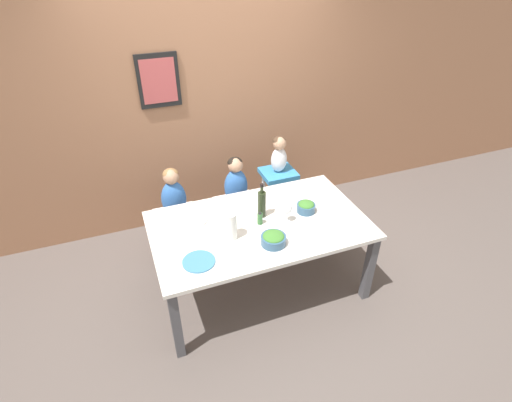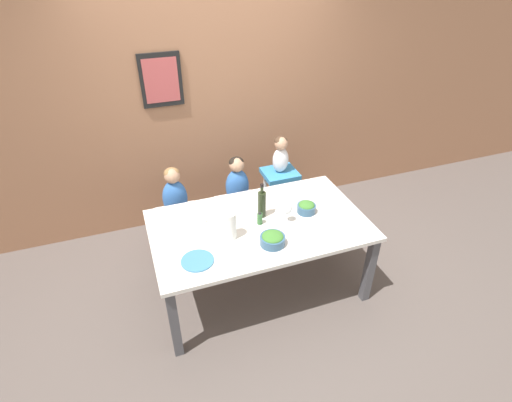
{
  "view_description": "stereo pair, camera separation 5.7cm",
  "coord_description": "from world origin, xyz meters",
  "px_view_note": "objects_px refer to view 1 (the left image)",
  "views": [
    {
      "loc": [
        -0.98,
        -2.49,
        2.75
      ],
      "look_at": [
        0.0,
        0.08,
        0.91
      ],
      "focal_mm": 28.0,
      "sensor_mm": 36.0,
      "label": 1
    },
    {
      "loc": [
        -0.93,
        -2.51,
        2.75
      ],
      "look_at": [
        0.0,
        0.08,
        0.91
      ],
      "focal_mm": 28.0,
      "sensor_mm": 36.0,
      "label": 2
    }
  ],
  "objects_px": {
    "salad_bowl_small": "(306,207)",
    "dinner_plate_front_left": "(199,261)",
    "chair_right_highchair": "(278,186)",
    "salad_bowl_large": "(273,239)",
    "paper_towel_roll": "(230,226)",
    "person_baby_right": "(279,153)",
    "wine_bottle": "(262,203)",
    "chair_far_left": "(177,221)",
    "chair_far_center": "(237,208)",
    "wine_glass_near": "(288,209)",
    "person_child_left": "(173,193)",
    "person_child_center": "(236,181)",
    "dinner_plate_back_left": "(193,220)"
  },
  "relations": [
    {
      "from": "chair_far_left",
      "to": "salad_bowl_large",
      "type": "distance_m",
      "value": 1.24
    },
    {
      "from": "wine_bottle",
      "to": "paper_towel_roll",
      "type": "xyz_separation_m",
      "value": [
        -0.34,
        -0.19,
        -0.01
      ]
    },
    {
      "from": "chair_far_left",
      "to": "person_child_left",
      "type": "height_order",
      "value": "person_child_left"
    },
    {
      "from": "chair_far_left",
      "to": "person_child_center",
      "type": "xyz_separation_m",
      "value": [
        0.62,
        0.0,
        0.33
      ]
    },
    {
      "from": "wine_glass_near",
      "to": "salad_bowl_small",
      "type": "distance_m",
      "value": 0.23
    },
    {
      "from": "person_child_center",
      "to": "dinner_plate_back_left",
      "type": "relative_size",
      "value": 2.06
    },
    {
      "from": "salad_bowl_large",
      "to": "dinner_plate_back_left",
      "type": "height_order",
      "value": "salad_bowl_large"
    },
    {
      "from": "salad_bowl_small",
      "to": "dinner_plate_front_left",
      "type": "height_order",
      "value": "salad_bowl_small"
    },
    {
      "from": "chair_far_center",
      "to": "wine_bottle",
      "type": "distance_m",
      "value": 0.79
    },
    {
      "from": "salad_bowl_large",
      "to": "dinner_plate_back_left",
      "type": "xyz_separation_m",
      "value": [
        -0.52,
        0.52,
        -0.04
      ]
    },
    {
      "from": "salad_bowl_large",
      "to": "salad_bowl_small",
      "type": "relative_size",
      "value": 1.22
    },
    {
      "from": "dinner_plate_front_left",
      "to": "salad_bowl_large",
      "type": "bearing_deg",
      "value": -0.18
    },
    {
      "from": "chair_right_highchair",
      "to": "paper_towel_roll",
      "type": "bearing_deg",
      "value": -133.24
    },
    {
      "from": "dinner_plate_back_left",
      "to": "chair_right_highchair",
      "type": "bearing_deg",
      "value": 26.14
    },
    {
      "from": "person_baby_right",
      "to": "chair_far_left",
      "type": "bearing_deg",
      "value": -179.93
    },
    {
      "from": "person_child_center",
      "to": "wine_glass_near",
      "type": "height_order",
      "value": "person_child_center"
    },
    {
      "from": "paper_towel_roll",
      "to": "dinner_plate_front_left",
      "type": "distance_m",
      "value": 0.38
    },
    {
      "from": "person_child_center",
      "to": "wine_bottle",
      "type": "bearing_deg",
      "value": -88.06
    },
    {
      "from": "chair_right_highchair",
      "to": "salad_bowl_large",
      "type": "height_order",
      "value": "salad_bowl_large"
    },
    {
      "from": "salad_bowl_small",
      "to": "chair_right_highchair",
      "type": "bearing_deg",
      "value": 85.88
    },
    {
      "from": "salad_bowl_large",
      "to": "salad_bowl_small",
      "type": "height_order",
      "value": "same"
    },
    {
      "from": "person_baby_right",
      "to": "dinner_plate_front_left",
      "type": "xyz_separation_m",
      "value": [
        -1.09,
        -1.02,
        -0.22
      ]
    },
    {
      "from": "chair_far_left",
      "to": "dinner_plate_front_left",
      "type": "relative_size",
      "value": 1.9
    },
    {
      "from": "wine_bottle",
      "to": "chair_far_left",
      "type": "bearing_deg",
      "value": 135.18
    },
    {
      "from": "person_child_left",
      "to": "wine_bottle",
      "type": "height_order",
      "value": "wine_bottle"
    },
    {
      "from": "wine_glass_near",
      "to": "chair_far_center",
      "type": "bearing_deg",
      "value": 104.0
    },
    {
      "from": "chair_right_highchair",
      "to": "wine_glass_near",
      "type": "xyz_separation_m",
      "value": [
        -0.26,
        -0.79,
        0.28
      ]
    },
    {
      "from": "salad_bowl_small",
      "to": "person_child_left",
      "type": "bearing_deg",
      "value": 145.15
    },
    {
      "from": "person_child_left",
      "to": "dinner_plate_front_left",
      "type": "xyz_separation_m",
      "value": [
        -0.01,
        -1.02,
        0.01
      ]
    },
    {
      "from": "salad_bowl_small",
      "to": "paper_towel_roll",
      "type": "bearing_deg",
      "value": -171.29
    },
    {
      "from": "paper_towel_roll",
      "to": "wine_glass_near",
      "type": "distance_m",
      "value": 0.52
    },
    {
      "from": "person_baby_right",
      "to": "paper_towel_roll",
      "type": "relative_size",
      "value": 1.6
    },
    {
      "from": "chair_right_highchair",
      "to": "chair_far_center",
      "type": "bearing_deg",
      "value": 180.0
    },
    {
      "from": "wine_bottle",
      "to": "paper_towel_roll",
      "type": "bearing_deg",
      "value": -151.17
    },
    {
      "from": "paper_towel_roll",
      "to": "salad_bowl_small",
      "type": "xyz_separation_m",
      "value": [
        0.73,
        0.11,
        -0.07
      ]
    },
    {
      "from": "dinner_plate_front_left",
      "to": "person_baby_right",
      "type": "bearing_deg",
      "value": 43.1
    },
    {
      "from": "person_baby_right",
      "to": "paper_towel_roll",
      "type": "xyz_separation_m",
      "value": [
        -0.78,
        -0.83,
        -0.1
      ]
    },
    {
      "from": "chair_right_highchair",
      "to": "paper_towel_roll",
      "type": "height_order",
      "value": "paper_towel_roll"
    },
    {
      "from": "chair_right_highchair",
      "to": "person_baby_right",
      "type": "distance_m",
      "value": 0.38
    },
    {
      "from": "chair_right_highchair",
      "to": "salad_bowl_large",
      "type": "relative_size",
      "value": 3.7
    },
    {
      "from": "chair_far_left",
      "to": "person_child_left",
      "type": "relative_size",
      "value": 0.92
    },
    {
      "from": "dinner_plate_back_left",
      "to": "paper_towel_roll",
      "type": "bearing_deg",
      "value": -55.35
    },
    {
      "from": "chair_right_highchair",
      "to": "wine_glass_near",
      "type": "distance_m",
      "value": 0.87
    },
    {
      "from": "paper_towel_roll",
      "to": "dinner_plate_front_left",
      "type": "xyz_separation_m",
      "value": [
        -0.31,
        -0.19,
        -0.11
      ]
    },
    {
      "from": "salad_bowl_small",
      "to": "dinner_plate_front_left",
      "type": "relative_size",
      "value": 0.66
    },
    {
      "from": "chair_far_center",
      "to": "chair_right_highchair",
      "type": "xyz_separation_m",
      "value": [
        0.46,
        -0.0,
        0.18
      ]
    },
    {
      "from": "person_child_left",
      "to": "person_baby_right",
      "type": "distance_m",
      "value": 1.11
    },
    {
      "from": "chair_right_highchair",
      "to": "paper_towel_roll",
      "type": "relative_size",
      "value": 3.11
    },
    {
      "from": "person_baby_right",
      "to": "wine_glass_near",
      "type": "bearing_deg",
      "value": -108.52
    },
    {
      "from": "salad_bowl_large",
      "to": "salad_bowl_small",
      "type": "distance_m",
      "value": 0.53
    }
  ]
}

